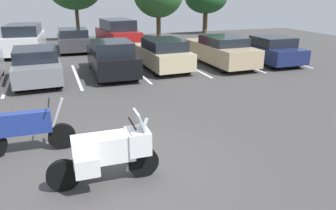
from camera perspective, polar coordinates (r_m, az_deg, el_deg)
The scene contains 12 objects.
ground at distance 7.26m, azimuth -8.97°, elevation -11.13°, with size 44.00×44.00×0.10m, color #423F3F.
motorcycle_touring at distance 6.45m, azimuth -10.31°, elevation -7.93°, with size 2.19×0.99×1.43m.
motorcycle_second at distance 8.17m, azimuth -23.45°, elevation -4.01°, with size 2.15×0.62×1.28m.
parking_stripes at distance 15.11m, azimuth -20.95°, elevation 4.29°, with size 25.07×4.79×0.01m.
car_grey at distance 14.78m, azimuth -22.01°, elevation 6.61°, with size 1.91×4.48×1.40m.
car_black at distance 15.04m, azimuth -9.82°, elevation 8.11°, with size 1.90×4.46×1.53m.
car_champagne at distance 15.88m, azimuth -1.07°, elevation 8.93°, with size 1.87×4.27×1.47m.
car_tan at distance 17.00m, azimuth 9.15°, elevation 9.40°, with size 1.91×4.90×1.47m.
car_navy at distance 18.16m, azimuth 17.12°, elevation 9.24°, with size 1.95×4.37×1.40m.
car_far_white at distance 21.27m, azimuth -23.78°, elevation 10.43°, with size 2.31×4.39×1.78m.
car_far_charcoal at distance 21.77m, azimuth -16.27°, elevation 10.92°, with size 1.87×4.28×1.40m.
car_far_red at distance 21.72m, azimuth -8.79°, elevation 12.09°, with size 2.26×4.48×1.90m.
Camera 1 is at (-1.07, -6.18, 3.60)m, focal length 34.81 mm.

